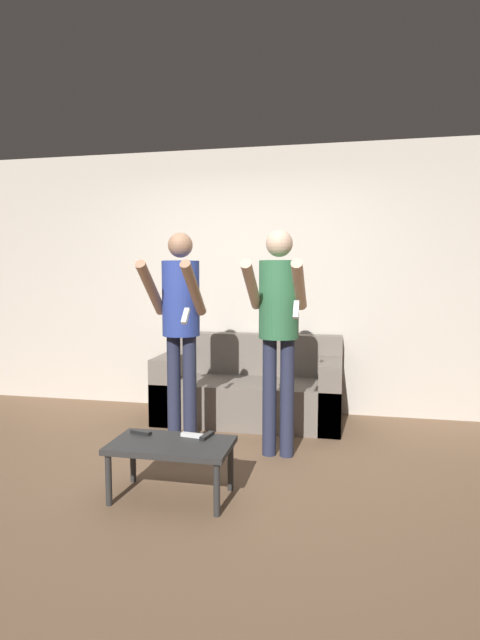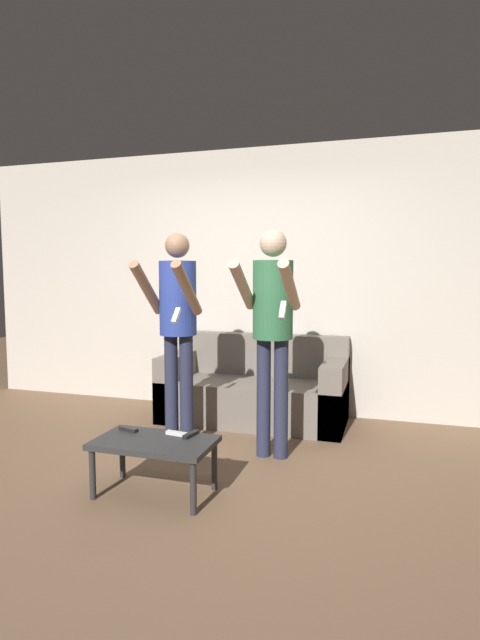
{
  "view_description": "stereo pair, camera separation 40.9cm",
  "coord_description": "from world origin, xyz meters",
  "px_view_note": "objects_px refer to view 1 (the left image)",
  "views": [
    {
      "loc": [
        0.97,
        -3.23,
        1.43
      ],
      "look_at": [
        0.09,
        1.0,
        1.03
      ],
      "focal_mm": 28.0,
      "sensor_mm": 36.0,
      "label": 1
    },
    {
      "loc": [
        1.36,
        -3.13,
        1.43
      ],
      "look_at": [
        0.09,
        1.0,
        1.03
      ],
      "focal_mm": 28.0,
      "sensor_mm": 36.0,
      "label": 2
    }
  ],
  "objects_px": {
    "remote_mid": "(192,435)",
    "remote_far": "(207,436)",
    "person_standing_right": "(279,317)",
    "coffee_table": "(171,449)",
    "person_standing_left": "(180,317)",
    "couch": "(250,391)",
    "remote_near": "(141,432)"
  },
  "relations": [
    {
      "from": "couch",
      "to": "remote_mid",
      "type": "height_order",
      "value": "couch"
    },
    {
      "from": "remote_mid",
      "to": "remote_far",
      "type": "bearing_deg",
      "value": 5.12
    },
    {
      "from": "couch",
      "to": "person_standing_right",
      "type": "xyz_separation_m",
      "value": [
        0.39,
        -0.91,
        0.81
      ]
    },
    {
      "from": "couch",
      "to": "coffee_table",
      "type": "distance_m",
      "value": 1.78
    },
    {
      "from": "couch",
      "to": "person_standing_right",
      "type": "bearing_deg",
      "value": -66.65
    },
    {
      "from": "coffee_table",
      "to": "remote_mid",
      "type": "height_order",
      "value": "remote_mid"
    },
    {
      "from": "person_standing_right",
      "to": "remote_near",
      "type": "xyz_separation_m",
      "value": [
        -0.82,
        -0.75,
        -0.72
      ]
    },
    {
      "from": "coffee_table",
      "to": "person_standing_left",
      "type": "bearing_deg",
      "value": 104.25
    },
    {
      "from": "couch",
      "to": "person_standing_left",
      "type": "height_order",
      "value": "person_standing_left"
    },
    {
      "from": "couch",
      "to": "remote_near",
      "type": "height_order",
      "value": "couch"
    },
    {
      "from": "person_standing_left",
      "to": "remote_far",
      "type": "bearing_deg",
      "value": -60.12
    },
    {
      "from": "person_standing_right",
      "to": "couch",
      "type": "bearing_deg",
      "value": 113.35
    },
    {
      "from": "person_standing_right",
      "to": "remote_far",
      "type": "height_order",
      "value": "person_standing_right"
    },
    {
      "from": "person_standing_left",
      "to": "coffee_table",
      "type": "height_order",
      "value": "person_standing_left"
    },
    {
      "from": "coffee_table",
      "to": "remote_far",
      "type": "xyz_separation_m",
      "value": [
        0.2,
        0.14,
        0.06
      ]
    },
    {
      "from": "person_standing_right",
      "to": "remote_near",
      "type": "distance_m",
      "value": 1.32
    },
    {
      "from": "couch",
      "to": "coffee_table",
      "type": "xyz_separation_m",
      "value": [
        -0.18,
        -1.77,
        0.03
      ]
    },
    {
      "from": "coffee_table",
      "to": "couch",
      "type": "bearing_deg",
      "value": 84.36
    },
    {
      "from": "person_standing_left",
      "to": "coffee_table",
      "type": "relative_size",
      "value": 2.28
    },
    {
      "from": "person_standing_right",
      "to": "remote_near",
      "type": "height_order",
      "value": "person_standing_right"
    },
    {
      "from": "couch",
      "to": "remote_far",
      "type": "height_order",
      "value": "couch"
    },
    {
      "from": "person_standing_left",
      "to": "remote_near",
      "type": "relative_size",
      "value": 11.35
    },
    {
      "from": "person_standing_left",
      "to": "person_standing_right",
      "type": "xyz_separation_m",
      "value": [
        0.79,
        -0.0,
        0.01
      ]
    },
    {
      "from": "person_standing_left",
      "to": "remote_far",
      "type": "xyz_separation_m",
      "value": [
        0.42,
        -0.72,
        -0.71
      ]
    },
    {
      "from": "couch",
      "to": "remote_far",
      "type": "xyz_separation_m",
      "value": [
        0.02,
        -1.64,
        0.09
      ]
    },
    {
      "from": "person_standing_right",
      "to": "remote_near",
      "type": "relative_size",
      "value": 11.41
    },
    {
      "from": "person_standing_right",
      "to": "remote_mid",
      "type": "bearing_deg",
      "value": -122.7
    },
    {
      "from": "person_standing_right",
      "to": "coffee_table",
      "type": "xyz_separation_m",
      "value": [
        -0.57,
        -0.86,
        -0.78
      ]
    },
    {
      "from": "remote_mid",
      "to": "remote_far",
      "type": "xyz_separation_m",
      "value": [
        0.1,
        0.01,
        0.0
      ]
    },
    {
      "from": "remote_near",
      "to": "remote_far",
      "type": "height_order",
      "value": "same"
    },
    {
      "from": "couch",
      "to": "remote_near",
      "type": "bearing_deg",
      "value": -104.43
    },
    {
      "from": "remote_mid",
      "to": "remote_far",
      "type": "distance_m",
      "value": 0.1
    }
  ]
}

